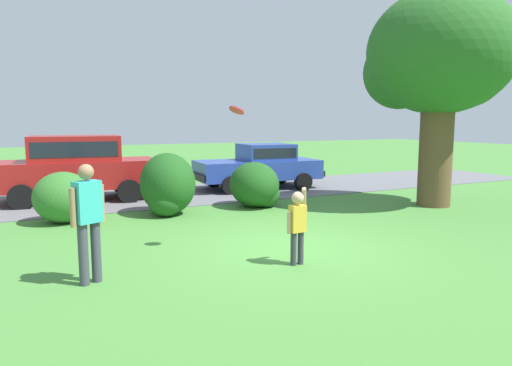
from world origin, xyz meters
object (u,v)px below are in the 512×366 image
oak_tree_large (438,60)px  child_thrower (297,222)px  parked_suv (76,165)px  frisbee (237,110)px  adult_onlooker (88,217)px  parked_sedan (260,164)px

oak_tree_large → child_thrower: bearing=-153.8°
parked_suv → frisbee: (2.08, -7.02, 1.45)m
frisbee → adult_onlooker: (-2.59, -0.59, -1.54)m
child_thrower → frisbee: (-0.56, 1.14, 1.81)m
frisbee → adult_onlooker: frisbee is taller
oak_tree_large → parked_suv: bearing=150.3°
parked_suv → adult_onlooker: 7.63m
child_thrower → oak_tree_large: bearing=26.2°
parked_sedan → adult_onlooker: 9.90m
adult_onlooker → oak_tree_large: bearing=15.0°
parked_sedan → adult_onlooker: size_ratio=2.59×
oak_tree_large → parked_sedan: bearing=120.6°
parked_sedan → parked_suv: (-5.98, 0.13, 0.23)m
adult_onlooker → child_thrower: bearing=-9.9°
parked_sedan → child_thrower: parked_sedan is taller
oak_tree_large → adult_onlooker: 10.20m
child_thrower → frisbee: 2.21m
parked_suv → adult_onlooker: (-0.51, -7.61, -0.09)m
frisbee → adult_onlooker: size_ratio=0.16×
parked_suv → child_thrower: parked_suv is taller
oak_tree_large → child_thrower: (-6.27, -3.08, -3.26)m
frisbee → oak_tree_large: bearing=15.8°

